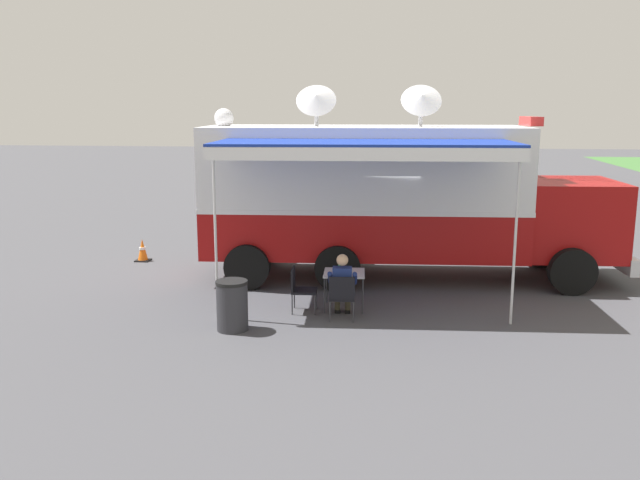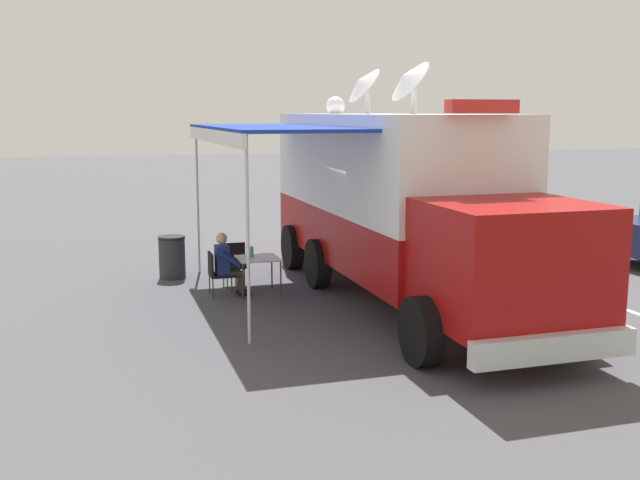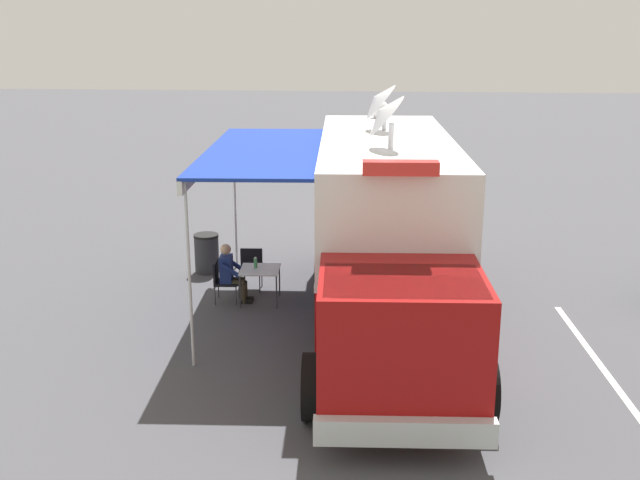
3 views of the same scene
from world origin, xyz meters
name	(u,v)px [view 3 (image 3 of 3)]	position (x,y,z in m)	size (l,w,h in m)	color
ground_plane	(383,310)	(0.00, 0.00, 0.00)	(100.00, 100.00, 0.00)	#47474C
lot_stripe	(594,356)	(-3.69, 1.98, 0.00)	(0.12, 4.80, 0.01)	silver
command_truck	(385,227)	(0.00, 0.75, 1.95)	(5.22, 9.60, 4.53)	#9E0F0F
folding_table	(260,271)	(2.55, -0.24, 0.67)	(0.84, 0.84, 0.73)	silver
water_bottle	(256,263)	(2.65, -0.32, 0.83)	(0.07, 0.07, 0.22)	#3F9959
folding_chair_at_table	(222,278)	(3.35, -0.22, 0.51)	(0.50, 0.50, 0.87)	black
folding_chair_beside_table	(251,266)	(2.88, -1.09, 0.51)	(0.50, 0.50, 0.87)	black
seated_responder	(231,272)	(3.16, -0.23, 0.65)	(0.68, 0.57, 1.25)	navy
trash_bin	(207,253)	(4.10, -2.13, 0.46)	(0.57, 0.57, 0.91)	#2D2D33
traffic_cone	(420,225)	(-0.99, -5.74, 0.28)	(0.36, 0.36, 0.58)	black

